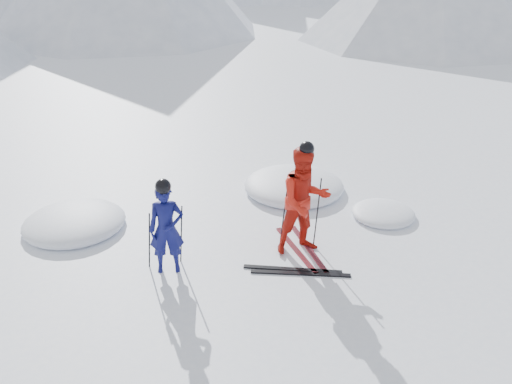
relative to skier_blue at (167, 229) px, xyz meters
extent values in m
plane|color=white|center=(3.13, -0.01, -0.80)|extent=(160.00, 160.00, 0.00)
imported|color=#0D1050|center=(0.00, 0.00, 0.00)|extent=(0.61, 0.43, 1.61)
imported|color=red|center=(2.43, 0.16, 0.20)|extent=(1.06, 0.87, 2.00)
cylinder|color=black|center=(-0.30, 0.15, -0.27)|extent=(0.11, 0.08, 1.07)
cylinder|color=black|center=(0.25, 0.25, -0.27)|extent=(0.11, 0.07, 1.07)
cylinder|color=black|center=(2.13, 0.41, -0.14)|extent=(0.13, 0.10, 1.33)
cylinder|color=black|center=(2.73, 0.31, -0.14)|extent=(0.13, 0.09, 1.33)
cube|color=black|center=(2.31, 0.16, -0.79)|extent=(0.35, 1.69, 0.03)
cube|color=black|center=(2.55, 0.16, -0.79)|extent=(0.23, 1.70, 0.03)
cube|color=black|center=(2.07, -0.45, -0.79)|extent=(1.64, 0.62, 0.03)
cube|color=black|center=(2.17, -0.60, -0.79)|extent=(1.66, 0.56, 0.03)
ellipsoid|color=white|center=(-1.75, 1.92, -0.80)|extent=(1.99, 1.99, 0.44)
ellipsoid|color=white|center=(4.42, 1.09, -0.80)|extent=(1.29, 1.29, 0.28)
ellipsoid|color=white|center=(2.96, 2.68, -0.80)|extent=(2.25, 2.25, 0.50)
camera|label=1|loc=(-0.14, -8.01, 4.44)|focal=38.00mm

